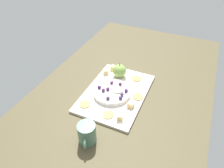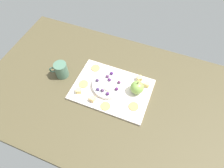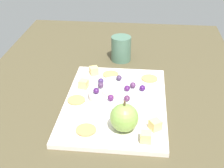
{
  "view_description": "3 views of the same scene",
  "coord_description": "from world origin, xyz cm",
  "px_view_note": "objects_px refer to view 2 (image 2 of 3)",
  "views": [
    {
      "loc": [
        -72.22,
        -26.26,
        70.46
      ],
      "look_at": [
        -4.04,
        4.39,
        8.98
      ],
      "focal_mm": 33.31,
      "sensor_mm": 36.0,
      "label": 1
    },
    {
      "loc": [
        16.73,
        -49.91,
        91.34
      ],
      "look_at": [
        -4.32,
        2.78,
        8.54
      ],
      "focal_mm": 32.25,
      "sensor_mm": 36.0,
      "label": 2
    },
    {
      "loc": [
        70.73,
        9.17,
        53.5
      ],
      "look_at": [
        -6.08,
        1.23,
        9.2
      ],
      "focal_mm": 52.76,
      "sensor_mm": 36.0,
      "label": 3
    }
  ],
  "objects_px": {
    "cracker_1": "(95,68)",
    "serving_dish": "(109,85)",
    "cheese_cube_1": "(92,99)",
    "grape_6": "(112,73)",
    "platter": "(112,89)",
    "grape_2": "(109,80)",
    "cup": "(61,70)",
    "grape_1": "(98,89)",
    "grape_0": "(117,89)",
    "apple_whole": "(137,87)",
    "cracker_3": "(83,84)",
    "grape_7": "(97,80)",
    "cheese_cube_2": "(147,84)",
    "cracker_0": "(134,106)",
    "grape_3": "(107,76)",
    "grape_8": "(108,94)",
    "cheese_cube_0": "(79,91)",
    "grape_5": "(119,82)",
    "grape_4": "(102,90)",
    "cheese_cube_3": "(139,78)",
    "cracker_2": "(105,106)",
    "apple_slice_0": "(110,88)"
  },
  "relations": [
    {
      "from": "apple_whole",
      "to": "grape_1",
      "type": "xyz_separation_m",
      "value": [
        -0.18,
        -0.08,
        -0.01
      ]
    },
    {
      "from": "cheese_cube_0",
      "to": "grape_8",
      "type": "height_order",
      "value": "grape_8"
    },
    {
      "from": "serving_dish",
      "to": "cracker_0",
      "type": "distance_m",
      "value": 0.17
    },
    {
      "from": "cup",
      "to": "cracker_1",
      "type": "bearing_deg",
      "value": 33.12
    },
    {
      "from": "cheese_cube_1",
      "to": "cracker_3",
      "type": "relative_size",
      "value": 0.5
    },
    {
      "from": "grape_0",
      "to": "grape_2",
      "type": "xyz_separation_m",
      "value": [
        -0.05,
        0.04,
        -0.0
      ]
    },
    {
      "from": "serving_dish",
      "to": "cheese_cube_3",
      "type": "distance_m",
      "value": 0.16
    },
    {
      "from": "serving_dish",
      "to": "cheese_cube_2",
      "type": "height_order",
      "value": "cheese_cube_2"
    },
    {
      "from": "serving_dish",
      "to": "grape_4",
      "type": "bearing_deg",
      "value": -102.96
    },
    {
      "from": "grape_3",
      "to": "grape_8",
      "type": "bearing_deg",
      "value": -67.4
    },
    {
      "from": "platter",
      "to": "grape_2",
      "type": "xyz_separation_m",
      "value": [
        -0.03,
        0.03,
        0.03
      ]
    },
    {
      "from": "apple_whole",
      "to": "cheese_cube_3",
      "type": "xyz_separation_m",
      "value": [
        -0.01,
        0.07,
        -0.02
      ]
    },
    {
      "from": "grape_1",
      "to": "grape_2",
      "type": "bearing_deg",
      "value": 67.71
    },
    {
      "from": "cracker_1",
      "to": "serving_dish",
      "type": "bearing_deg",
      "value": -35.08
    },
    {
      "from": "cheese_cube_3",
      "to": "cup",
      "type": "bearing_deg",
      "value": -164.08
    },
    {
      "from": "apple_whole",
      "to": "cheese_cube_1",
      "type": "relative_size",
      "value": 2.77
    },
    {
      "from": "serving_dish",
      "to": "cheese_cube_0",
      "type": "relative_size",
      "value": 7.03
    },
    {
      "from": "platter",
      "to": "cheese_cube_0",
      "type": "relative_size",
      "value": 15.89
    },
    {
      "from": "apple_whole",
      "to": "grape_7",
      "type": "xyz_separation_m",
      "value": [
        -0.2,
        -0.03,
        -0.01
      ]
    },
    {
      "from": "cracker_0",
      "to": "cracker_1",
      "type": "distance_m",
      "value": 0.31
    },
    {
      "from": "apple_whole",
      "to": "cracker_1",
      "type": "xyz_separation_m",
      "value": [
        -0.26,
        0.06,
        -0.03
      ]
    },
    {
      "from": "apple_whole",
      "to": "grape_6",
      "type": "distance_m",
      "value": 0.16
    },
    {
      "from": "cheese_cube_2",
      "to": "cracker_0",
      "type": "bearing_deg",
      "value": -99.81
    },
    {
      "from": "cracker_1",
      "to": "grape_6",
      "type": "xyz_separation_m",
      "value": [
        0.1,
        -0.02,
        0.03
      ]
    },
    {
      "from": "platter",
      "to": "grape_8",
      "type": "height_order",
      "value": "grape_8"
    },
    {
      "from": "cracker_2",
      "to": "grape_8",
      "type": "relative_size",
      "value": 2.7
    },
    {
      "from": "cracker_1",
      "to": "grape_3",
      "type": "relative_size",
      "value": 2.7
    },
    {
      "from": "apple_whole",
      "to": "grape_0",
      "type": "height_order",
      "value": "apple_whole"
    },
    {
      "from": "cheese_cube_1",
      "to": "grape_6",
      "type": "height_order",
      "value": "grape_6"
    },
    {
      "from": "cheese_cube_1",
      "to": "cracker_1",
      "type": "distance_m",
      "value": 0.2
    },
    {
      "from": "cheese_cube_3",
      "to": "serving_dish",
      "type": "bearing_deg",
      "value": -144.59
    },
    {
      "from": "grape_0",
      "to": "serving_dish",
      "type": "bearing_deg",
      "value": 157.03
    },
    {
      "from": "serving_dish",
      "to": "apple_slice_0",
      "type": "bearing_deg",
      "value": -62.71
    },
    {
      "from": "cup",
      "to": "grape_2",
      "type": "bearing_deg",
      "value": 8.18
    },
    {
      "from": "cheese_cube_3",
      "to": "cracker_3",
      "type": "xyz_separation_m",
      "value": [
        -0.26,
        -0.13,
        -0.01
      ]
    },
    {
      "from": "grape_5",
      "to": "grape_4",
      "type": "bearing_deg",
      "value": -127.58
    },
    {
      "from": "cheese_cube_0",
      "to": "apple_slice_0",
      "type": "height_order",
      "value": "apple_slice_0"
    },
    {
      "from": "grape_6",
      "to": "apple_slice_0",
      "type": "xyz_separation_m",
      "value": [
        0.02,
        -0.08,
        -0.0
      ]
    },
    {
      "from": "grape_7",
      "to": "grape_1",
      "type": "bearing_deg",
      "value": -63.65
    },
    {
      "from": "platter",
      "to": "grape_1",
      "type": "xyz_separation_m",
      "value": [
        -0.06,
        -0.05,
        0.03
      ]
    },
    {
      "from": "cheese_cube_1",
      "to": "cracker_2",
      "type": "distance_m",
      "value": 0.07
    },
    {
      "from": "platter",
      "to": "cracker_0",
      "type": "distance_m",
      "value": 0.15
    },
    {
      "from": "platter",
      "to": "cracker_3",
      "type": "xyz_separation_m",
      "value": [
        -0.15,
        -0.03,
        0.01
      ]
    },
    {
      "from": "grape_0",
      "to": "cup",
      "type": "height_order",
      "value": "cup"
    },
    {
      "from": "serving_dish",
      "to": "cheese_cube_0",
      "type": "distance_m",
      "value": 0.16
    },
    {
      "from": "apple_whole",
      "to": "grape_6",
      "type": "xyz_separation_m",
      "value": [
        -0.15,
        0.04,
        -0.01
      ]
    },
    {
      "from": "cracker_1",
      "to": "cup",
      "type": "height_order",
      "value": "cup"
    },
    {
      "from": "platter",
      "to": "cheese_cube_2",
      "type": "xyz_separation_m",
      "value": [
        0.16,
        0.08,
        0.02
      ]
    },
    {
      "from": "cracker_3",
      "to": "grape_6",
      "type": "xyz_separation_m",
      "value": [
        0.12,
        0.1,
        0.03
      ]
    },
    {
      "from": "apple_whole",
      "to": "grape_0",
      "type": "relative_size",
      "value": 3.76
    }
  ]
}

